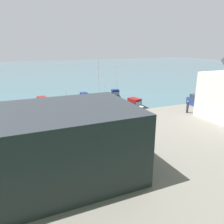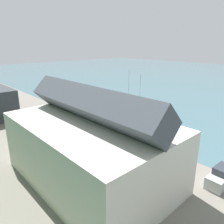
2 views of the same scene
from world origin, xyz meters
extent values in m
plane|color=#476B75|center=(0.00, 0.00, 0.00)|extent=(320.00, 320.00, 0.00)
cube|color=gray|center=(0.00, 23.17, 0.87)|extent=(121.07, 25.53, 1.74)
cube|color=#2D3338|center=(16.33, 25.72, 4.85)|extent=(18.78, 9.10, 6.21)
cube|color=slate|center=(16.33, 21.23, 4.85)|extent=(17.84, 0.10, 3.73)
ellipsoid|color=silver|center=(-5.86, 4.90, 0.59)|extent=(3.85, 7.67, 1.17)
ellipsoid|color=black|center=(-5.86, 4.90, 1.00)|extent=(3.97, 7.83, 0.12)
cube|color=maroon|center=(-5.78, 4.54, 1.77)|extent=(2.22, 2.89, 1.19)
cube|color=#8CA5B2|center=(-6.10, 5.94, 1.59)|extent=(1.51, 0.44, 0.60)
cube|color=black|center=(-5.08, 1.50, 0.82)|extent=(0.41, 0.35, 0.56)
ellipsoid|color=red|center=(-2.55, 5.22, 0.50)|extent=(2.95, 8.25, 1.00)
ellipsoid|color=black|center=(-2.55, 5.22, 0.85)|extent=(3.04, 8.42, 0.12)
cube|color=#195638|center=(-2.61, 4.82, 1.57)|extent=(1.72, 2.99, 1.15)
cube|color=#8CA5B2|center=(-2.38, 6.37, 1.40)|extent=(1.18, 0.28, 0.57)
cube|color=black|center=(-3.13, 1.43, 0.70)|extent=(0.40, 0.33, 0.56)
ellipsoid|color=black|center=(1.19, 4.91, 0.74)|extent=(2.51, 6.73, 1.47)
ellipsoid|color=black|center=(1.19, 4.91, 1.25)|extent=(2.60, 6.87, 0.12)
cube|color=#195638|center=(1.19, 4.58, 2.11)|extent=(1.83, 2.37, 1.27)
cube|color=#8CA5B2|center=(1.21, 5.90, 1.92)|extent=(1.60, 0.13, 0.63)
cylinder|color=silver|center=(1.20, 5.41, 4.06)|extent=(0.10, 0.10, 5.18)
ellipsoid|color=white|center=(5.67, 4.75, 0.84)|extent=(3.95, 6.54, 1.68)
ellipsoid|color=black|center=(5.67, 4.75, 1.43)|extent=(4.07, 6.68, 0.12)
cube|color=#195638|center=(5.77, 4.46, 2.35)|extent=(2.18, 2.55, 1.32)
cube|color=#8CA5B2|center=(5.38, 5.63, 2.15)|extent=(1.38, 0.54, 0.66)
cube|color=black|center=(6.60, 1.96, 1.18)|extent=(0.43, 0.38, 0.56)
ellipsoid|color=red|center=(8.72, 5.04, 0.47)|extent=(4.38, 8.33, 0.93)
ellipsoid|color=black|center=(8.72, 5.04, 0.79)|extent=(4.51, 8.51, 0.12)
cube|color=maroon|center=(8.83, 4.65, 1.50)|extent=(2.40, 3.17, 1.13)
cube|color=#8CA5B2|center=(8.41, 6.14, 1.33)|extent=(1.49, 0.52, 0.57)
cylinder|color=silver|center=(8.56, 5.61, 3.20)|extent=(0.10, 0.10, 4.54)
ellipsoid|color=white|center=(12.80, 4.49, 0.69)|extent=(3.55, 4.90, 1.38)
ellipsoid|color=black|center=(12.80, 4.49, 1.18)|extent=(3.67, 5.01, 0.12)
cube|color=#195638|center=(12.74, 4.28, 2.01)|extent=(2.13, 2.00, 1.25)
cube|color=#8CA5B2|center=(13.02, 5.16, 1.82)|extent=(1.52, 0.57, 0.62)
cube|color=black|center=(12.16, 2.50, 0.97)|extent=(0.43, 0.38, 0.56)
ellipsoid|color=#33568E|center=(-4.94, -3.17, 0.79)|extent=(2.69, 4.46, 1.57)
ellipsoid|color=black|center=(-4.94, -3.17, 1.34)|extent=(2.79, 4.55, 0.12)
cube|color=navy|center=(-4.96, -3.37, 2.22)|extent=(1.80, 1.67, 1.29)
cube|color=#8CA5B2|center=(-4.85, -2.49, 2.02)|extent=(1.46, 0.29, 0.65)
cylinder|color=silver|center=(-4.90, -2.85, 5.91)|extent=(0.10, 0.10, 8.68)
ellipsoid|color=#33568E|center=(-0.88, -3.90, 0.82)|extent=(3.14, 7.81, 1.64)
ellipsoid|color=black|center=(-0.88, -3.90, 1.39)|extent=(3.25, 7.98, 0.12)
cylinder|color=silver|center=(-0.81, -3.33, 6.09)|extent=(0.10, 0.10, 8.91)
ellipsoid|color=navy|center=(2.66, -3.22, 0.72)|extent=(1.94, 5.73, 1.45)
ellipsoid|color=black|center=(2.66, -3.22, 1.23)|extent=(2.02, 5.85, 0.12)
cube|color=navy|center=(2.66, -3.50, 2.08)|extent=(1.41, 2.02, 1.26)
cube|color=#8CA5B2|center=(2.64, -2.36, 1.89)|extent=(1.24, 0.12, 0.63)
cube|color=black|center=(2.71, -5.92, 1.01)|extent=(0.37, 0.29, 0.56)
ellipsoid|color=white|center=(7.33, -3.73, 0.76)|extent=(2.74, 4.65, 1.53)
ellipsoid|color=black|center=(7.33, -3.73, 1.30)|extent=(2.84, 4.75, 0.12)
cube|color=black|center=(7.12, -5.83, 1.07)|extent=(0.39, 0.31, 0.56)
ellipsoid|color=silver|center=(11.56, -3.45, 0.63)|extent=(3.79, 7.92, 1.27)
ellipsoid|color=black|center=(11.56, -3.45, 1.08)|extent=(3.90, 8.09, 0.12)
cube|color=maroon|center=(11.65, -3.82, 1.87)|extent=(2.10, 2.97, 1.22)
cube|color=#8CA5B2|center=(11.29, -2.37, 1.69)|extent=(1.32, 0.42, 0.61)
cube|color=black|center=(12.44, -6.98, 0.89)|extent=(0.42, 0.36, 0.56)
cube|color=navy|center=(-14.98, 12.61, 2.44)|extent=(1.86, 4.22, 1.40)
cube|color=#333842|center=(-14.98, 12.29, 3.52)|extent=(1.56, 2.33, 0.76)
cylinder|color=#232838|center=(-10.10, 15.29, 2.17)|extent=(0.32, 0.32, 0.85)
cylinder|color=#333338|center=(-10.10, 15.29, 3.12)|extent=(0.40, 0.40, 1.05)
sphere|color=tan|center=(-10.10, 15.29, 3.76)|extent=(0.24, 0.24, 0.24)
camera|label=1|loc=(16.10, 43.02, 12.86)|focal=35.00mm
camera|label=2|loc=(-37.90, 36.35, 17.05)|focal=35.00mm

